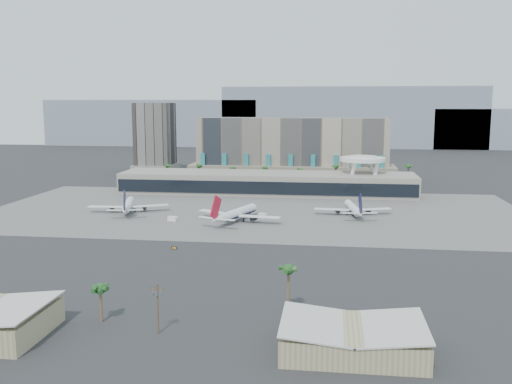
# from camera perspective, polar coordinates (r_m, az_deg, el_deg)

# --- Properties ---
(ground) EXTENTS (900.00, 900.00, 0.00)m
(ground) POSITION_cam_1_polar(r_m,az_deg,el_deg) (225.79, -2.04, -4.51)
(ground) COLOR #232326
(ground) RESTS_ON ground
(apron_pad) EXTENTS (260.00, 130.00, 0.06)m
(apron_pad) POSITION_cam_1_polar(r_m,az_deg,el_deg) (278.95, -0.17, -1.89)
(apron_pad) COLOR #5B5B59
(apron_pad) RESTS_ON ground
(mountain_ridge) EXTENTS (680.00, 60.00, 70.00)m
(mountain_ridge) POSITION_cam_1_polar(r_m,az_deg,el_deg) (686.91, 6.82, 7.04)
(mountain_ridge) COLOR gray
(mountain_ridge) RESTS_ON ground
(hotel) EXTENTS (140.00, 30.00, 42.00)m
(hotel) POSITION_cam_1_polar(r_m,az_deg,el_deg) (393.43, 3.60, 3.75)
(hotel) COLOR tan
(hotel) RESTS_ON ground
(office_tower) EXTENTS (30.00, 30.00, 52.00)m
(office_tower) POSITION_cam_1_polar(r_m,az_deg,el_deg) (437.78, -10.05, 4.97)
(office_tower) COLOR black
(office_tower) RESTS_ON ground
(terminal) EXTENTS (170.00, 32.50, 14.50)m
(terminal) POSITION_cam_1_polar(r_m,az_deg,el_deg) (331.60, 1.09, 0.99)
(terminal) COLOR #9E978B
(terminal) RESTS_ON ground
(saucer_structure) EXTENTS (26.00, 26.00, 21.89)m
(saucer_structure) POSITION_cam_1_polar(r_m,az_deg,el_deg) (334.74, 10.63, 2.97)
(saucer_structure) COLOR white
(saucer_structure) RESTS_ON ground
(palm_row) EXTENTS (157.80, 2.80, 13.10)m
(palm_row) POSITION_cam_1_polar(r_m,az_deg,el_deg) (365.13, 2.80, 2.35)
(palm_row) COLOR brown
(palm_row) RESTS_ON ground
(hangar_right) EXTENTS (30.55, 20.60, 6.89)m
(hangar_right) POSITION_cam_1_polar(r_m,az_deg,el_deg) (126.79, 9.64, -14.26)
(hangar_right) COLOR #958963
(hangar_right) RESTS_ON ground
(utility_pole) EXTENTS (3.20, 0.85, 12.00)m
(utility_pole) POSITION_cam_1_polar(r_m,az_deg,el_deg) (134.40, -9.84, -10.97)
(utility_pole) COLOR #4C3826
(utility_pole) RESTS_ON ground
(airliner_left) EXTENTS (37.59, 38.99, 13.75)m
(airliner_left) POSITION_cam_1_polar(r_m,az_deg,el_deg) (281.25, -12.67, -1.31)
(airliner_left) COLOR white
(airliner_left) RESTS_ON ground
(airliner_centre) EXTENTS (39.29, 40.61, 14.61)m
(airliner_centre) POSITION_cam_1_polar(r_m,az_deg,el_deg) (253.67, -1.98, -2.15)
(airliner_centre) COLOR white
(airliner_centre) RESTS_ON ground
(airliner_right) EXTENTS (36.38, 37.71, 13.07)m
(airliner_right) POSITION_cam_1_polar(r_m,az_deg,el_deg) (271.54, 9.71, -1.62)
(airliner_right) COLOR white
(airliner_right) RESTS_ON ground
(service_vehicle_a) EXTENTS (4.68, 3.26, 2.08)m
(service_vehicle_a) POSITION_cam_1_polar(r_m,az_deg,el_deg) (257.73, -8.33, -2.66)
(service_vehicle_a) COLOR white
(service_vehicle_a) RESTS_ON ground
(service_vehicle_b) EXTENTS (4.54, 3.70, 2.03)m
(service_vehicle_b) POSITION_cam_1_polar(r_m,az_deg,el_deg) (262.21, 0.67, -2.37)
(service_vehicle_b) COLOR white
(service_vehicle_b) RESTS_ON ground
(taxiway_sign) EXTENTS (2.04, 0.49, 0.92)m
(taxiway_sign) POSITION_cam_1_polar(r_m,az_deg,el_deg) (209.36, -8.17, -5.55)
(taxiway_sign) COLOR black
(taxiway_sign) RESTS_ON ground
(near_palm_a) EXTENTS (6.00, 6.00, 9.78)m
(near_palm_a) POSITION_cam_1_polar(r_m,az_deg,el_deg) (144.22, -15.29, -9.83)
(near_palm_a) COLOR brown
(near_palm_a) RESTS_ON ground
(near_palm_b) EXTENTS (6.00, 6.00, 12.64)m
(near_palm_b) POSITION_cam_1_polar(r_m,az_deg,el_deg) (144.77, 3.27, -8.27)
(near_palm_b) COLOR brown
(near_palm_b) RESTS_ON ground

